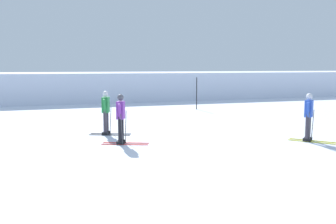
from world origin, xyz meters
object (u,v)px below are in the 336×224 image
object	(u,v)px
skier_blue	(309,116)
skier_green	(106,111)
skier_purple	(121,118)
trail_marker_pole	(197,93)

from	to	relation	value
skier_blue	skier_green	bearing A→B (deg)	151.41
skier_blue	skier_purple	xyz separation A→B (m)	(-6.41, 1.63, 0.00)
skier_purple	trail_marker_pole	distance (m)	11.18
skier_blue	trail_marker_pole	world-z (taller)	trail_marker_pole
skier_green	trail_marker_pole	xyz separation A→B (m)	(6.77, 7.07, 0.07)
skier_green	trail_marker_pole	size ratio (longest dim) A/B	0.86
skier_green	skier_purple	distance (m)	1.98
skier_blue	skier_purple	world-z (taller)	same
skier_blue	skier_purple	size ratio (longest dim) A/B	1.00
trail_marker_pole	skier_green	bearing A→B (deg)	-133.74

